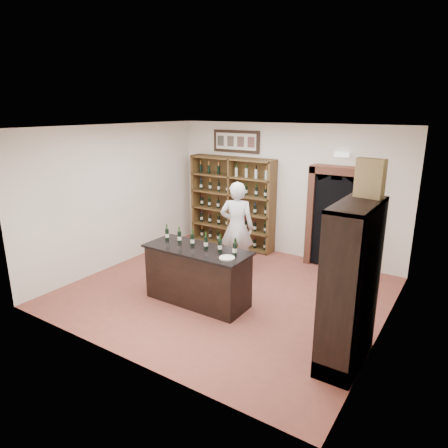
% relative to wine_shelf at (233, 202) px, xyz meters
% --- Properties ---
extents(floor, '(5.50, 5.50, 0.00)m').
position_rel_wine_shelf_xyz_m(floor, '(1.30, -2.33, -1.10)').
color(floor, brown).
rests_on(floor, ground).
extents(ceiling, '(5.50, 5.50, 0.00)m').
position_rel_wine_shelf_xyz_m(ceiling, '(1.30, -2.33, 1.90)').
color(ceiling, white).
rests_on(ceiling, wall_back).
extents(wall_back, '(5.50, 0.04, 3.00)m').
position_rel_wine_shelf_xyz_m(wall_back, '(1.30, 0.17, 0.40)').
color(wall_back, white).
rests_on(wall_back, ground).
extents(wall_left, '(0.04, 5.00, 3.00)m').
position_rel_wine_shelf_xyz_m(wall_left, '(-1.45, -2.33, 0.40)').
color(wall_left, white).
rests_on(wall_left, ground).
extents(wall_right, '(0.04, 5.00, 3.00)m').
position_rel_wine_shelf_xyz_m(wall_right, '(4.05, -2.33, 0.40)').
color(wall_right, white).
rests_on(wall_right, ground).
extents(wine_shelf, '(2.20, 0.38, 2.20)m').
position_rel_wine_shelf_xyz_m(wine_shelf, '(0.00, 0.00, 0.00)').
color(wine_shelf, brown).
rests_on(wine_shelf, ground).
extents(framed_picture, '(1.25, 0.04, 0.52)m').
position_rel_wine_shelf_xyz_m(framed_picture, '(0.00, 0.14, 1.45)').
color(framed_picture, black).
rests_on(framed_picture, wall_back).
extents(arched_doorway, '(1.17, 0.35, 2.17)m').
position_rel_wine_shelf_xyz_m(arched_doorway, '(2.55, -0.00, 0.04)').
color(arched_doorway, black).
rests_on(arched_doorway, ground).
extents(emergency_light, '(0.30, 0.10, 0.10)m').
position_rel_wine_shelf_xyz_m(emergency_light, '(2.55, 0.09, 1.30)').
color(emergency_light, white).
rests_on(emergency_light, wall_back).
extents(tasting_counter, '(1.88, 0.78, 1.00)m').
position_rel_wine_shelf_xyz_m(tasting_counter, '(1.10, -2.93, -0.61)').
color(tasting_counter, black).
rests_on(tasting_counter, ground).
extents(counter_bottle_0, '(0.07, 0.07, 0.30)m').
position_rel_wine_shelf_xyz_m(counter_bottle_0, '(0.38, -2.87, 0.01)').
color(counter_bottle_0, black).
rests_on(counter_bottle_0, tasting_counter).
extents(counter_bottle_1, '(0.07, 0.07, 0.30)m').
position_rel_wine_shelf_xyz_m(counter_bottle_1, '(0.67, -2.87, 0.01)').
color(counter_bottle_1, black).
rests_on(counter_bottle_1, tasting_counter).
extents(counter_bottle_2, '(0.07, 0.07, 0.30)m').
position_rel_wine_shelf_xyz_m(counter_bottle_2, '(0.96, -2.87, 0.01)').
color(counter_bottle_2, black).
rests_on(counter_bottle_2, tasting_counter).
extents(counter_bottle_3, '(0.07, 0.07, 0.30)m').
position_rel_wine_shelf_xyz_m(counter_bottle_3, '(1.24, -2.87, 0.01)').
color(counter_bottle_3, black).
rests_on(counter_bottle_3, tasting_counter).
extents(counter_bottle_4, '(0.07, 0.07, 0.30)m').
position_rel_wine_shelf_xyz_m(counter_bottle_4, '(1.53, -2.87, 0.01)').
color(counter_bottle_4, black).
rests_on(counter_bottle_4, tasting_counter).
extents(counter_bottle_5, '(0.07, 0.07, 0.30)m').
position_rel_wine_shelf_xyz_m(counter_bottle_5, '(1.82, -2.87, 0.01)').
color(counter_bottle_5, black).
rests_on(counter_bottle_5, tasting_counter).
extents(side_cabinet, '(0.48, 1.20, 2.20)m').
position_rel_wine_shelf_xyz_m(side_cabinet, '(3.82, -3.23, -0.35)').
color(side_cabinet, black).
rests_on(side_cabinet, ground).
extents(shopkeeper, '(0.81, 0.68, 1.91)m').
position_rel_wine_shelf_xyz_m(shopkeeper, '(0.95, -1.36, -0.15)').
color(shopkeeper, silver).
rests_on(shopkeeper, ground).
extents(plate, '(0.25, 0.25, 0.02)m').
position_rel_wine_shelf_xyz_m(plate, '(1.79, -3.06, -0.09)').
color(plate, silver).
rests_on(plate, tasting_counter).
extents(wine_crate, '(0.37, 0.20, 0.50)m').
position_rel_wine_shelf_xyz_m(wine_crate, '(3.81, -2.86, 1.35)').
color(wine_crate, tan).
rests_on(wine_crate, side_cabinet).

